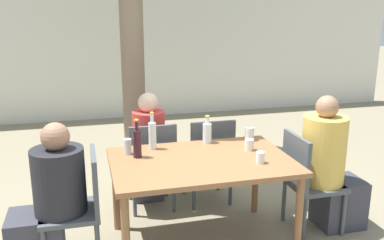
% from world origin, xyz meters
% --- Properties ---
extents(cafe_building_wall, '(10.00, 0.08, 2.80)m').
position_xyz_m(cafe_building_wall, '(0.00, 4.44, 1.40)').
color(cafe_building_wall, silver).
rests_on(cafe_building_wall, ground_plane).
extents(dining_table_front, '(1.45, 0.98, 0.76)m').
position_xyz_m(dining_table_front, '(0.00, 0.00, 0.68)').
color(dining_table_front, brown).
rests_on(dining_table_front, ground_plane).
extents(patio_chair_0, '(0.44, 0.44, 0.89)m').
position_xyz_m(patio_chair_0, '(-0.96, 0.00, 0.50)').
color(patio_chair_0, '#474C51').
rests_on(patio_chair_0, ground_plane).
extents(patio_chair_1, '(0.44, 0.44, 0.89)m').
position_xyz_m(patio_chair_1, '(0.96, 0.00, 0.50)').
color(patio_chair_1, '#474C51').
rests_on(patio_chair_1, ground_plane).
extents(patio_chair_2, '(0.44, 0.44, 0.89)m').
position_xyz_m(patio_chair_2, '(-0.29, 0.72, 0.50)').
color(patio_chair_2, '#474C51').
rests_on(patio_chair_2, ground_plane).
extents(patio_chair_3, '(0.44, 0.44, 0.89)m').
position_xyz_m(patio_chair_3, '(0.29, 0.72, 0.50)').
color(patio_chair_3, '#474C51').
rests_on(patio_chair_3, ground_plane).
extents(person_seated_0, '(0.59, 0.39, 1.14)m').
position_xyz_m(person_seated_0, '(-1.19, -0.00, 0.51)').
color(person_seated_0, '#383842').
rests_on(person_seated_0, ground_plane).
extents(person_seated_1, '(0.59, 0.38, 1.22)m').
position_xyz_m(person_seated_1, '(1.18, -0.00, 0.55)').
color(person_seated_1, '#383842').
rests_on(person_seated_1, ground_plane).
extents(person_seated_2, '(0.32, 0.56, 1.15)m').
position_xyz_m(person_seated_2, '(-0.29, 0.96, 0.51)').
color(person_seated_2, '#383842').
rests_on(person_seated_2, ground_plane).
extents(water_bottle_0, '(0.07, 0.07, 0.33)m').
position_xyz_m(water_bottle_0, '(-0.34, 0.36, 0.88)').
color(water_bottle_0, silver).
rests_on(water_bottle_0, dining_table_front).
extents(wine_bottle_1, '(0.07, 0.07, 0.32)m').
position_xyz_m(wine_bottle_1, '(-0.49, 0.18, 0.88)').
color(wine_bottle_1, '#331923').
rests_on(wine_bottle_1, dining_table_front).
extents(water_bottle_2, '(0.08, 0.08, 0.25)m').
position_xyz_m(water_bottle_2, '(0.17, 0.41, 0.85)').
color(water_bottle_2, silver).
rests_on(water_bottle_2, dining_table_front).
extents(drinking_glass_0, '(0.08, 0.08, 0.10)m').
position_xyz_m(drinking_glass_0, '(0.46, 0.12, 0.80)').
color(drinking_glass_0, silver).
rests_on(drinking_glass_0, dining_table_front).
extents(drinking_glass_1, '(0.08, 0.08, 0.12)m').
position_xyz_m(drinking_glass_1, '(0.56, 0.38, 0.82)').
color(drinking_glass_1, silver).
rests_on(drinking_glass_1, dining_table_front).
extents(drinking_glass_2, '(0.07, 0.07, 0.09)m').
position_xyz_m(drinking_glass_2, '(0.43, -0.19, 0.80)').
color(drinking_glass_2, white).
rests_on(drinking_glass_2, dining_table_front).
extents(drinking_glass_3, '(0.06, 0.06, 0.13)m').
position_xyz_m(drinking_glass_3, '(-0.56, 0.28, 0.82)').
color(drinking_glass_3, silver).
rests_on(drinking_glass_3, dining_table_front).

